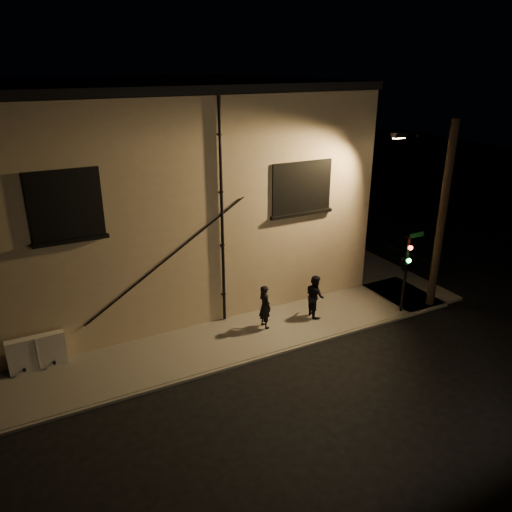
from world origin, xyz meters
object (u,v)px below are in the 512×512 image
pedestrian_a (265,306)px  streetlamp_pole (440,214)px  traffic_signal (405,262)px  pedestrian_b (315,296)px  utility_cabinet (37,353)px

pedestrian_a → streetlamp_pole: size_ratio=0.22×
pedestrian_a → traffic_signal: bearing=-111.0°
pedestrian_b → streetlamp_pole: streetlamp_pole is taller
pedestrian_a → pedestrian_b: (2.17, -0.10, 0.00)m
utility_cabinet → traffic_signal: 13.51m
streetlamp_pole → pedestrian_a: bearing=168.6°
utility_cabinet → traffic_signal: size_ratio=0.54×
pedestrian_b → streetlamp_pole: size_ratio=0.22×
pedestrian_a → utility_cabinet: bearing=77.7°
utility_cabinet → streetlamp_pole: streetlamp_pole is taller
utility_cabinet → pedestrian_a: 7.94m
pedestrian_b → traffic_signal: (3.14, -1.41, 1.34)m
pedestrian_b → streetlamp_pole: bearing=-98.6°
utility_cabinet → traffic_signal: traffic_signal is taller
traffic_signal → streetlamp_pole: (1.63, 0.11, 1.69)m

